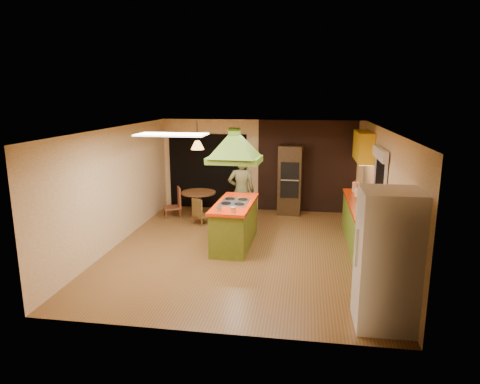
% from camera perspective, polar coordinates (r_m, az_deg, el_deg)
% --- Properties ---
extents(ground, '(6.50, 6.50, 0.00)m').
position_cam_1_polar(ground, '(9.02, 0.53, -7.65)').
color(ground, brown).
rests_on(ground, ground).
extents(room_walls, '(5.50, 6.50, 6.50)m').
position_cam_1_polar(room_walls, '(8.66, 0.55, 0.12)').
color(room_walls, beige).
rests_on(room_walls, ground).
extents(ceiling_plane, '(6.50, 6.50, 0.00)m').
position_cam_1_polar(ceiling_plane, '(8.47, 0.57, 8.39)').
color(ceiling_plane, silver).
rests_on(ceiling_plane, room_walls).
extents(brick_panel, '(2.64, 0.03, 2.50)m').
position_cam_1_polar(brick_panel, '(11.75, 8.88, 3.35)').
color(brick_panel, '#381E14').
rests_on(brick_panel, ground).
extents(nook_opening, '(2.20, 0.03, 2.10)m').
position_cam_1_polar(nook_opening, '(12.09, -4.31, 2.77)').
color(nook_opening, black).
rests_on(nook_opening, ground).
extents(right_counter, '(0.62, 3.05, 0.92)m').
position_cam_1_polar(right_counter, '(9.44, 16.00, -4.26)').
color(right_counter, olive).
rests_on(right_counter, ground).
extents(upper_cabinets, '(0.34, 1.40, 0.70)m').
position_cam_1_polar(upper_cabinets, '(10.72, 16.11, 5.87)').
color(upper_cabinets, yellow).
rests_on(upper_cabinets, room_walls).
extents(window_right, '(0.12, 1.35, 1.06)m').
position_cam_1_polar(window_right, '(9.00, 18.23, 3.33)').
color(window_right, black).
rests_on(window_right, room_walls).
extents(fluor_panel, '(1.20, 0.60, 0.03)m').
position_cam_1_polar(fluor_panel, '(7.55, -9.11, 7.57)').
color(fluor_panel, white).
rests_on(fluor_panel, ceiling_plane).
extents(kitchen_island, '(0.82, 1.91, 0.96)m').
position_cam_1_polar(kitchen_island, '(9.13, -0.72, -4.23)').
color(kitchen_island, olive).
rests_on(kitchen_island, ground).
extents(range_hood, '(1.11, 0.83, 0.80)m').
position_cam_1_polar(range_hood, '(8.77, -0.75, 6.89)').
color(range_hood, '#50721C').
rests_on(range_hood, ceiling_plane).
extents(man, '(0.72, 0.54, 1.77)m').
position_cam_1_polar(man, '(10.27, 0.19, 0.07)').
color(man, '#4E4D29').
rests_on(man, ground).
extents(refrigerator, '(0.81, 0.77, 1.94)m').
position_cam_1_polar(refrigerator, '(6.21, 19.06, -8.51)').
color(refrigerator, white).
rests_on(refrigerator, ground).
extents(wall_oven, '(0.64, 0.63, 1.85)m').
position_cam_1_polar(wall_oven, '(11.53, 6.69, 1.61)').
color(wall_oven, '#402A14').
rests_on(wall_oven, ground).
extents(dining_table, '(0.90, 0.90, 0.68)m').
position_cam_1_polar(dining_table, '(11.30, -5.53, -0.96)').
color(dining_table, brown).
rests_on(dining_table, ground).
extents(chair_left, '(0.57, 0.57, 0.78)m').
position_cam_1_polar(chair_left, '(11.42, -9.05, -1.34)').
color(chair_left, brown).
rests_on(chair_left, ground).
extents(chair_near, '(0.51, 0.51, 0.67)m').
position_cam_1_polar(chair_near, '(10.67, -5.07, -2.54)').
color(chair_near, brown).
rests_on(chair_near, ground).
extents(pendant_lamp, '(0.37, 0.37, 0.22)m').
position_cam_1_polar(pendant_lamp, '(11.05, -5.69, 6.25)').
color(pendant_lamp, '#FF9E3F').
rests_on(pendant_lamp, ceiling_plane).
extents(canister_large, '(0.18, 0.18, 0.23)m').
position_cam_1_polar(canister_large, '(10.44, 15.14, 0.65)').
color(canister_large, beige).
rests_on(canister_large, right_counter).
extents(canister_medium, '(0.16, 0.16, 0.19)m').
position_cam_1_polar(canister_medium, '(9.98, 15.43, -0.02)').
color(canister_medium, '#FCF1CA').
rests_on(canister_medium, right_counter).
extents(canister_small, '(0.14, 0.14, 0.14)m').
position_cam_1_polar(canister_small, '(9.98, 15.42, -0.16)').
color(canister_small, beige).
rests_on(canister_small, right_counter).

